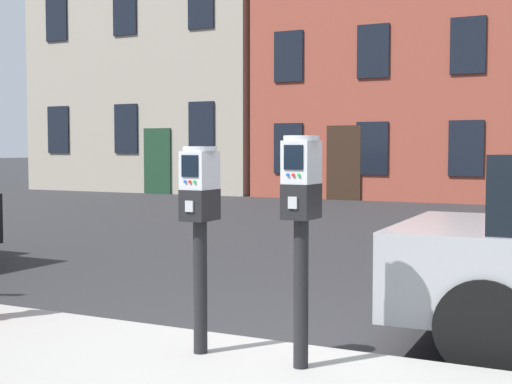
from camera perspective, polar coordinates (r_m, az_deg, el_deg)
ground_plane at (r=4.83m, az=2.27°, el=-14.10°), size 160.00×160.00×0.00m
parking_meter_near_kerb at (r=4.59m, az=-4.49°, el=-1.54°), size 0.22×0.25×1.33m
parking_meter_twin_adjacent at (r=4.27m, az=3.62°, el=-1.33°), size 0.22×0.25×1.40m
townhouse_grey_stucco at (r=27.05m, az=-5.90°, el=12.58°), size 8.58×7.02×11.47m
townhouse_brick_corner at (r=23.14m, az=11.49°, el=13.03°), size 7.58×5.89×10.62m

